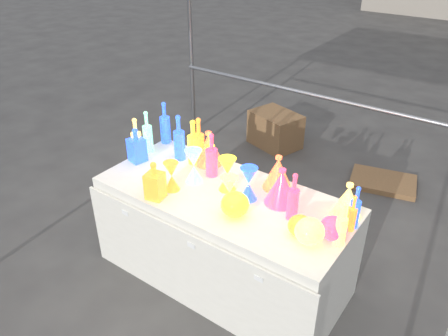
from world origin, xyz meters
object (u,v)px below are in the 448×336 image
Objects in this scene: lampshade_0 at (209,148)px; hourglass_0 at (172,176)px; display_table at (223,236)px; cardboard_box_closed at (275,129)px; globe_0 at (235,206)px; bottle_0 at (193,142)px.

hourglass_0 is at bearing -87.99° from lampshade_0.
cardboard_box_closed is at bearing 109.91° from display_table.
globe_0 is at bearing -49.67° from cardboard_box_closed.
globe_0 is 0.70× the size of lampshade_0.
bottle_0 is 0.41m from hourglass_0.
hourglass_0 is (0.12, -0.39, -0.07)m from bottle_0.
hourglass_0 is (-0.32, -0.16, 0.48)m from display_table.
lampshade_0 is (-0.55, 0.45, 0.06)m from globe_0.
bottle_0 is 0.12m from lampshade_0.
bottle_0 is 1.94× the size of globe_0.
display_table is at bearing -27.25° from bottle_0.
cardboard_box_closed is 3.08× the size of globe_0.
lampshade_0 is (0.10, 0.06, -0.05)m from bottle_0.
hourglass_0 is at bearing -153.29° from display_table.
bottle_0 reaches higher than globe_0.
globe_0 reaches higher than cardboard_box_closed.
cardboard_box_closed is (-0.77, 2.14, -0.17)m from display_table.
bottle_0 is 1.36× the size of lampshade_0.
lampshade_0 is at bearing -59.63° from cardboard_box_closed.
globe_0 is (0.53, 0.00, -0.03)m from hourglass_0.
cardboard_box_closed is 2.57m from globe_0.
bottle_0 is at bearing -148.06° from lampshade_0.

